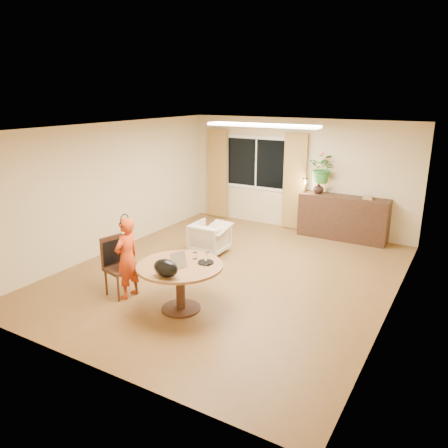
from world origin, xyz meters
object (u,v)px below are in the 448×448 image
dining_table (180,274)px  child (127,258)px  dining_chair (120,267)px  armchair (210,238)px  sideboard (343,218)px

dining_table → child: (-0.98, -0.06, 0.09)m
dining_table → dining_chair: (-1.12, -0.08, -0.09)m
dining_chair → armchair: dining_chair is taller
armchair → child: bearing=88.0°
child → armchair: size_ratio=1.89×
sideboard → dining_chair: bearing=-116.3°
dining_table → child: size_ratio=0.97×
dining_table → dining_chair: 1.13m
dining_table → sideboard: size_ratio=0.66×
dining_chair → sideboard: 5.15m
sideboard → dining_table: bearing=-104.3°
armchair → dining_table: bearing=111.2°
armchair → dining_chair: bearing=84.5°
child → sideboard: (2.13, 4.60, -0.17)m
dining_table → dining_chair: bearing=-176.0°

